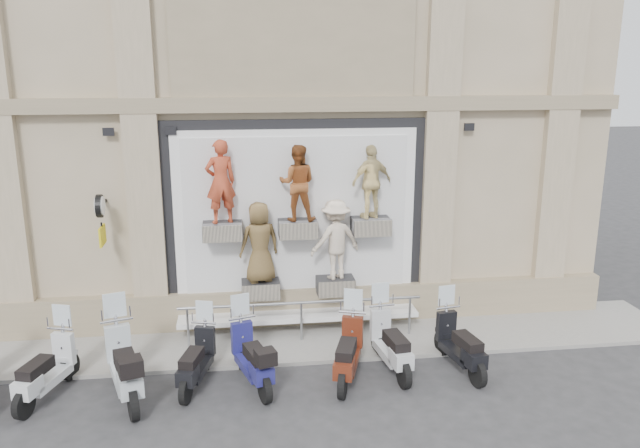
{
  "coord_description": "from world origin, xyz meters",
  "views": [
    {
      "loc": [
        -1.21,
        -9.9,
        5.63
      ],
      "look_at": [
        0.38,
        1.9,
        2.58
      ],
      "focal_mm": 35.0,
      "sensor_mm": 36.0,
      "label": 1
    }
  ],
  "objects_px": {
    "scooter_d": "(196,350)",
    "scooter_f": "(348,341)",
    "scooter_g": "(391,332)",
    "guard_rail": "(301,323)",
    "scooter_c": "(123,353)",
    "scooter_e": "(251,346)",
    "scooter_b": "(45,358)",
    "clock_sign_bracket": "(101,213)",
    "scooter_h": "(461,333)"
  },
  "relations": [
    {
      "from": "scooter_f",
      "to": "scooter_c",
      "type": "bearing_deg",
      "value": -159.91
    },
    {
      "from": "scooter_g",
      "to": "scooter_c",
      "type": "bearing_deg",
      "value": 177.64
    },
    {
      "from": "scooter_g",
      "to": "scooter_h",
      "type": "distance_m",
      "value": 1.31
    },
    {
      "from": "scooter_f",
      "to": "scooter_e",
      "type": "bearing_deg",
      "value": -163.1
    },
    {
      "from": "clock_sign_bracket",
      "to": "scooter_f",
      "type": "relative_size",
      "value": 0.54
    },
    {
      "from": "scooter_f",
      "to": "scooter_h",
      "type": "distance_m",
      "value": 2.15
    },
    {
      "from": "clock_sign_bracket",
      "to": "scooter_h",
      "type": "relative_size",
      "value": 0.56
    },
    {
      "from": "scooter_e",
      "to": "scooter_g",
      "type": "height_order",
      "value": "scooter_g"
    },
    {
      "from": "scooter_d",
      "to": "scooter_f",
      "type": "xyz_separation_m",
      "value": [
        2.73,
        -0.13,
        0.06
      ]
    },
    {
      "from": "scooter_e",
      "to": "scooter_h",
      "type": "height_order",
      "value": "scooter_e"
    },
    {
      "from": "clock_sign_bracket",
      "to": "scooter_e",
      "type": "relative_size",
      "value": 0.54
    },
    {
      "from": "scooter_g",
      "to": "scooter_d",
      "type": "bearing_deg",
      "value": 174.88
    },
    {
      "from": "scooter_g",
      "to": "scooter_h",
      "type": "xyz_separation_m",
      "value": [
        1.3,
        -0.17,
        -0.02
      ]
    },
    {
      "from": "scooter_b",
      "to": "scooter_e",
      "type": "bearing_deg",
      "value": 17.91
    },
    {
      "from": "clock_sign_bracket",
      "to": "scooter_f",
      "type": "xyz_separation_m",
      "value": [
        4.59,
        -2.1,
        -2.03
      ]
    },
    {
      "from": "clock_sign_bracket",
      "to": "scooter_c",
      "type": "relative_size",
      "value": 0.49
    },
    {
      "from": "scooter_d",
      "to": "scooter_h",
      "type": "relative_size",
      "value": 0.95
    },
    {
      "from": "scooter_c",
      "to": "scooter_e",
      "type": "bearing_deg",
      "value": -13.24
    },
    {
      "from": "guard_rail",
      "to": "scooter_c",
      "type": "bearing_deg",
      "value": -151.51
    },
    {
      "from": "guard_rail",
      "to": "clock_sign_bracket",
      "type": "xyz_separation_m",
      "value": [
        -3.9,
        0.47,
        2.34
      ]
    },
    {
      "from": "scooter_b",
      "to": "guard_rail",
      "type": "bearing_deg",
      "value": 37.07
    },
    {
      "from": "scooter_c",
      "to": "scooter_g",
      "type": "relative_size",
      "value": 1.11
    },
    {
      "from": "scooter_c",
      "to": "scooter_g",
      "type": "bearing_deg",
      "value": -13.24
    },
    {
      "from": "scooter_b",
      "to": "clock_sign_bracket",
      "type": "bearing_deg",
      "value": 89.43
    },
    {
      "from": "guard_rail",
      "to": "scooter_d",
      "type": "height_order",
      "value": "scooter_d"
    },
    {
      "from": "scooter_g",
      "to": "clock_sign_bracket",
      "type": "bearing_deg",
      "value": 154.31
    },
    {
      "from": "scooter_c",
      "to": "scooter_f",
      "type": "height_order",
      "value": "scooter_c"
    },
    {
      "from": "clock_sign_bracket",
      "to": "scooter_g",
      "type": "distance_m",
      "value": 6.1
    },
    {
      "from": "guard_rail",
      "to": "scooter_g",
      "type": "height_order",
      "value": "scooter_g"
    },
    {
      "from": "scooter_g",
      "to": "guard_rail",
      "type": "bearing_deg",
      "value": 131.2
    },
    {
      "from": "scooter_f",
      "to": "scooter_d",
      "type": "bearing_deg",
      "value": -164.67
    },
    {
      "from": "scooter_b",
      "to": "scooter_d",
      "type": "bearing_deg",
      "value": 20.0
    },
    {
      "from": "scooter_c",
      "to": "clock_sign_bracket",
      "type": "bearing_deg",
      "value": 88.46
    },
    {
      "from": "guard_rail",
      "to": "scooter_b",
      "type": "xyz_separation_m",
      "value": [
        -4.59,
        -1.58,
        0.28
      ]
    },
    {
      "from": "scooter_e",
      "to": "scooter_g",
      "type": "xyz_separation_m",
      "value": [
        2.61,
        0.21,
        0.01
      ]
    },
    {
      "from": "guard_rail",
      "to": "scooter_b",
      "type": "distance_m",
      "value": 4.86
    },
    {
      "from": "scooter_c",
      "to": "scooter_h",
      "type": "height_order",
      "value": "scooter_c"
    },
    {
      "from": "scooter_c",
      "to": "scooter_f",
      "type": "distance_m",
      "value": 3.94
    },
    {
      "from": "scooter_e",
      "to": "scooter_c",
      "type": "bearing_deg",
      "value": 167.74
    },
    {
      "from": "guard_rail",
      "to": "scooter_h",
      "type": "distance_m",
      "value": 3.25
    },
    {
      "from": "scooter_f",
      "to": "scooter_h",
      "type": "bearing_deg",
      "value": 20.19
    },
    {
      "from": "clock_sign_bracket",
      "to": "scooter_h",
      "type": "bearing_deg",
      "value": -16.67
    },
    {
      "from": "guard_rail",
      "to": "scooter_b",
      "type": "height_order",
      "value": "scooter_b"
    },
    {
      "from": "scooter_b",
      "to": "scooter_h",
      "type": "height_order",
      "value": "same"
    },
    {
      "from": "scooter_c",
      "to": "scooter_g",
      "type": "distance_m",
      "value": 4.81
    },
    {
      "from": "guard_rail",
      "to": "scooter_f",
      "type": "bearing_deg",
      "value": -67.01
    },
    {
      "from": "clock_sign_bracket",
      "to": "scooter_d",
      "type": "distance_m",
      "value": 3.42
    },
    {
      "from": "scooter_f",
      "to": "scooter_g",
      "type": "xyz_separation_m",
      "value": [
        0.85,
        0.24,
        -0.0
      ]
    },
    {
      "from": "clock_sign_bracket",
      "to": "scooter_b",
      "type": "relative_size",
      "value": 0.56
    },
    {
      "from": "scooter_b",
      "to": "scooter_f",
      "type": "height_order",
      "value": "scooter_f"
    }
  ]
}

